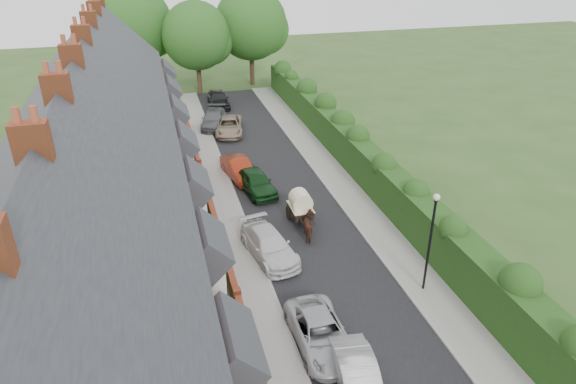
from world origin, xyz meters
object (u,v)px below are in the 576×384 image
at_px(car_silver_a, 358,378).
at_px(lamppost, 432,231).
at_px(car_silver_b, 321,333).
at_px(car_white, 269,245).
at_px(horse_cart, 301,204).
at_px(car_red, 239,169).
at_px(car_grey, 214,119).
at_px(car_beige, 229,126).
at_px(car_green, 256,182).
at_px(horse, 310,227).
at_px(car_black, 218,99).

bearing_deg(car_silver_a, lamppost, 48.86).
height_order(lamppost, car_silver_b, lamppost).
distance_m(lamppost, car_white, 8.37).
bearing_deg(horse_cart, car_red, 109.10).
xyz_separation_m(car_white, car_grey, (0.00, 20.68, 0.01)).
relative_size(car_red, car_beige, 0.88).
xyz_separation_m(car_green, car_red, (-0.67, 2.37, -0.06)).
relative_size(car_silver_b, car_green, 1.05).
relative_size(horse, horse_cart, 0.62).
bearing_deg(car_beige, horse_cart, -73.73).
bearing_deg(car_silver_a, car_red, 99.43).
bearing_deg(car_beige, car_red, -84.58).
bearing_deg(car_grey, horse, -68.73).
distance_m(lamppost, horse_cart, 8.86).
bearing_deg(horse_cart, car_silver_b, -101.74).
xyz_separation_m(car_silver_b, car_beige, (0.46, 25.57, 0.02)).
bearing_deg(lamppost, car_white, 143.57).
bearing_deg(lamppost, car_black, 99.49).
bearing_deg(horse_cart, horse, -90.00).
xyz_separation_m(lamppost, car_silver_a, (-5.30, -4.78, -2.63)).
relative_size(lamppost, car_green, 1.19).
relative_size(car_white, car_grey, 0.98).
distance_m(car_silver_a, car_black, 35.78).
distance_m(lamppost, car_green, 13.63).
height_order(car_red, car_beige, car_red).
bearing_deg(car_beige, car_silver_a, -79.33).
xyz_separation_m(car_red, horse, (2.37, -8.73, 0.05)).
height_order(car_silver_a, car_green, car_green).
relative_size(car_silver_a, car_silver_b, 0.89).
bearing_deg(car_grey, car_red, -75.14).
height_order(car_silver_b, horse, horse).
bearing_deg(car_silver_b, car_beige, 88.29).
bearing_deg(car_silver_b, car_grey, 90.43).
relative_size(car_white, car_black, 1.04).
bearing_deg(car_red, car_black, 76.32).
bearing_deg(car_white, car_red, 78.39).
bearing_deg(car_white, car_silver_a, -93.79).
xyz_separation_m(car_silver_a, car_red, (-0.88, 19.35, 0.02)).
relative_size(car_white, horse, 2.71).
relative_size(car_white, horse_cart, 1.68).
xyz_separation_m(car_red, horse_cart, (2.37, -6.86, 0.47)).
xyz_separation_m(car_red, car_beige, (0.78, 8.83, -0.03)).
distance_m(lamppost, car_black, 31.53).
distance_m(car_silver_b, car_white, 6.92).
bearing_deg(car_silver_b, car_white, 93.76).
bearing_deg(car_green, horse, -84.33).
relative_size(car_beige, car_grey, 0.98).
distance_m(car_black, horse, 25.20).
distance_m(car_green, horse_cart, 4.82).
distance_m(car_beige, horse_cart, 15.78).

